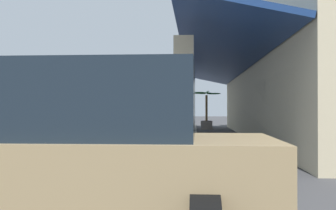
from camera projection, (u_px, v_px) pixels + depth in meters
The scene contains 6 objects.
ground at pixel (261, 139), 20.69m from camera, with size 120.00×120.00×0.00m, color #38383A.
curb_strip at pixel (192, 136), 21.86m from camera, with size 30.44×0.50×0.12m, color #9E998E.
transit_bus at pixel (108, 101), 20.11m from camera, with size 11.32×3.19×3.34m.
parked_suv_tan at pixel (53, 151), 4.69m from camera, with size 2.74×4.82×1.97m.
pedestrian at pixel (48, 128), 12.42m from camera, with size 0.66×0.39×1.64m.
potted_palm at pixel (206, 119), 30.34m from camera, with size 1.75×2.05×2.76m.
Camera 1 is at (20.95, 4.77, 1.49)m, focal length 45.36 mm.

